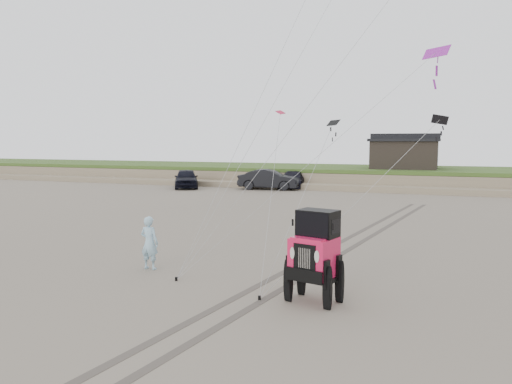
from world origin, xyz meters
TOP-DOWN VIEW (x-y plane):
  - ground at (0.00, 0.00)m, footprint 160.00×160.00m
  - dune_ridge at (0.00, 37.50)m, footprint 160.00×14.25m
  - cabin at (2.00, 37.00)m, footprint 6.40×5.40m
  - truck_a at (-16.80, 27.94)m, footprint 4.35×5.56m
  - truck_b at (-9.10, 29.25)m, footprint 5.67×2.54m
  - truck_c at (-7.55, 31.57)m, footprint 2.83×5.60m
  - jeep at (2.53, -0.14)m, footprint 3.56×5.78m
  - man at (-3.56, 1.29)m, footprint 0.68×0.46m
  - kite_flock at (3.77, 9.74)m, footprint 7.23×9.88m
  - stake_main at (-2.00, 0.35)m, footprint 0.08×0.08m
  - stake_aux at (1.09, -0.49)m, footprint 0.08×0.08m
  - tire_tracks at (2.00, 8.00)m, footprint 5.22×29.74m

SIDE VIEW (x-z plane):
  - ground at x=0.00m, z-range 0.00..0.00m
  - tire_tracks at x=2.00m, z-range 0.00..0.01m
  - stake_main at x=-2.00m, z-range 0.00..0.12m
  - stake_aux at x=1.09m, z-range 0.00..0.12m
  - truck_c at x=-7.55m, z-range 0.00..1.56m
  - dune_ridge at x=0.00m, z-range -0.04..1.68m
  - truck_a at x=-16.80m, z-range 0.00..1.77m
  - truck_b at x=-9.10m, z-range 0.00..1.81m
  - man at x=-3.56m, z-range 0.00..1.83m
  - jeep at x=2.53m, z-range 0.00..2.00m
  - cabin at x=2.00m, z-range 1.56..4.91m
  - kite_flock at x=3.77m, z-range 4.14..14.49m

